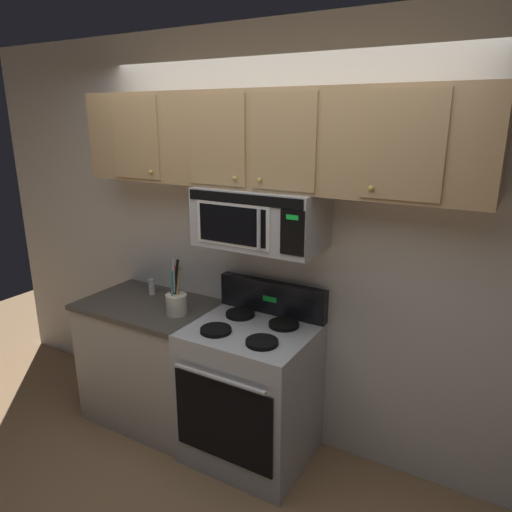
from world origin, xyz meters
The scene contains 8 objects.
ground_plane centered at (0.00, 0.00, 0.00)m, with size 8.00×8.00×0.00m, color #93704C.
back_wall centered at (0.00, 0.79, 1.35)m, with size 5.20×0.10×2.70m, color silver.
stove_range centered at (0.00, 0.42, 0.47)m, with size 0.76×0.69×1.12m.
over_range_microwave centered at (0.00, 0.54, 1.58)m, with size 0.76×0.43×0.35m.
upper_cabinets centered at (0.00, 0.57, 2.02)m, with size 2.50×0.36×0.55m.
counter_segment centered at (-0.84, 0.43, 0.45)m, with size 0.93×0.65×0.90m.
utensil_crock_cream centered at (-0.54, 0.37, 0.99)m, with size 0.14×0.14×0.39m.
salt_shaker centered at (-0.93, 0.57, 0.96)m, with size 0.05×0.05×0.11m.
Camera 1 is at (1.35, -1.86, 2.15)m, focal length 33.11 mm.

